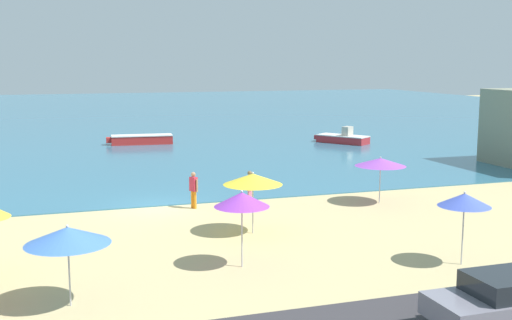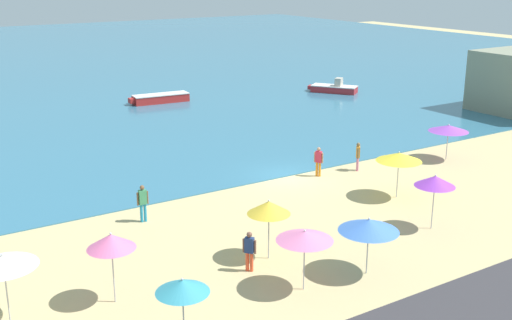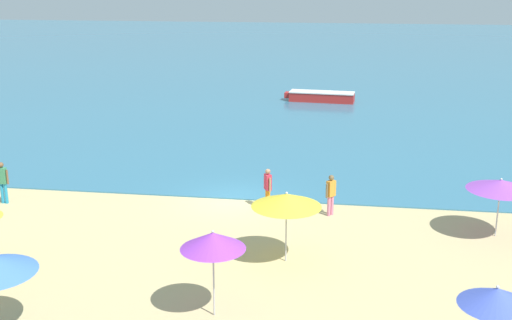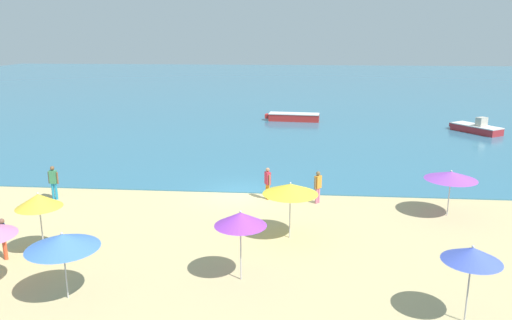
% 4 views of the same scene
% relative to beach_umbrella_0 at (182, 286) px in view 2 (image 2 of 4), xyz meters
% --- Properties ---
extents(ground_plane, '(160.00, 160.00, 0.00)m').
position_rel_beach_umbrella_0_xyz_m(ground_plane, '(12.83, 12.41, -2.16)').
color(ground_plane, tan).
extents(sea, '(150.00, 110.00, 0.05)m').
position_rel_beach_umbrella_0_xyz_m(sea, '(12.83, 67.41, -2.13)').
color(sea, teal).
rests_on(sea, ground_plane).
extents(beach_umbrella_0, '(1.72, 1.72, 2.44)m').
position_rel_beach_umbrella_0_xyz_m(beach_umbrella_0, '(0.00, 0.00, 0.00)').
color(beach_umbrella_0, '#B2B2B7').
rests_on(beach_umbrella_0, ground_plane).
extents(beach_umbrella_1, '(2.31, 2.31, 2.53)m').
position_rel_beach_umbrella_0_xyz_m(beach_umbrella_1, '(-4.34, 4.61, 0.11)').
color(beach_umbrella_1, '#B2B2B7').
rests_on(beach_umbrella_1, ground_plane).
extents(beach_umbrella_3, '(2.46, 2.46, 2.29)m').
position_rel_beach_umbrella_0_xyz_m(beach_umbrella_3, '(23.23, 9.84, -0.13)').
color(beach_umbrella_3, '#B2B2B7').
rests_on(beach_umbrella_3, ground_plane).
extents(beach_umbrella_4, '(2.14, 2.14, 2.43)m').
position_rel_beach_umbrella_0_xyz_m(beach_umbrella_4, '(5.50, 1.03, 0.02)').
color(beach_umbrella_4, '#B2B2B7').
rests_on(beach_umbrella_4, ground_plane).
extents(beach_umbrella_5, '(2.39, 2.39, 2.36)m').
position_rel_beach_umbrella_0_xyz_m(beach_umbrella_5, '(8.38, 0.75, -0.10)').
color(beach_umbrella_5, '#B2B2B7').
rests_on(beach_umbrella_5, ground_plane).
extents(beach_umbrella_6, '(1.86, 1.86, 2.63)m').
position_rel_beach_umbrella_0_xyz_m(beach_umbrella_6, '(14.00, 2.55, 0.16)').
color(beach_umbrella_6, '#B2B2B7').
rests_on(beach_umbrella_6, ground_plane).
extents(beach_umbrella_7, '(1.79, 1.79, 2.60)m').
position_rel_beach_umbrella_0_xyz_m(beach_umbrella_7, '(5.88, 3.98, 0.10)').
color(beach_umbrella_7, '#B2B2B7').
rests_on(beach_umbrella_7, ground_plane).
extents(beach_umbrella_8, '(2.38, 2.38, 2.51)m').
position_rel_beach_umbrella_0_xyz_m(beach_umbrella_8, '(15.66, 6.49, 0.06)').
color(beach_umbrella_8, '#B2B2B7').
rests_on(beach_umbrella_8, ground_plane).
extents(beach_umbrella_9, '(1.74, 1.74, 2.72)m').
position_rel_beach_umbrella_0_xyz_m(beach_umbrella_9, '(-0.82, 3.96, 0.22)').
color(beach_umbrella_9, '#B2B2B7').
rests_on(beach_umbrella_9, ground_plane).
extents(bather_0, '(0.40, 0.46, 1.68)m').
position_rel_beach_umbrella_0_xyz_m(bather_0, '(4.59, 3.42, -1.22)').
color(bather_0, '#F4512E').
rests_on(bather_0, ground_plane).
extents(bather_1, '(0.40, 0.46, 1.72)m').
position_rel_beach_umbrella_0_xyz_m(bather_1, '(17.00, 11.12, -1.19)').
color(bather_1, '#D27391').
rests_on(bather_1, ground_plane).
extents(bather_2, '(0.37, 0.51, 1.74)m').
position_rel_beach_umbrella_0_xyz_m(bather_2, '(14.37, 11.53, -1.18)').
color(bather_2, orange).
rests_on(bather_2, ground_plane).
extents(bather_3, '(0.57, 0.24, 1.83)m').
position_rel_beach_umbrella_0_xyz_m(bather_3, '(3.09, 10.52, -1.12)').
color(bather_3, teal).
rests_on(bather_3, ground_plane).
extents(skiff_nearshore, '(3.80, 4.56, 1.42)m').
position_rel_beach_umbrella_0_xyz_m(skiff_nearshore, '(31.51, 31.05, -1.71)').
color(skiff_nearshore, '#AE292E').
rests_on(skiff_nearshore, sea).
extents(skiff_offshore, '(5.45, 1.91, 0.77)m').
position_rel_beach_umbrella_0_xyz_m(skiff_offshore, '(15.37, 35.60, -1.72)').
color(skiff_offshore, '#B32522').
rests_on(skiff_offshore, sea).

